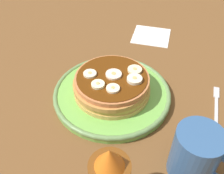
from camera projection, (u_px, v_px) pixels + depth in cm
name	position (u px, v px, depth cm)	size (l,w,h in cm)	color
ground_plane	(112.00, 101.00, 58.07)	(140.00, 140.00, 3.00)	brown
plate	(112.00, 93.00, 56.37)	(26.46, 26.46, 1.87)	#72B74C
pancake_stack	(111.00, 85.00, 54.44)	(17.74, 17.25, 4.36)	tan
banana_slice_0	(112.00, 74.00, 53.46)	(3.47, 3.47, 0.72)	#F9E1C5
banana_slice_1	(113.00, 89.00, 50.01)	(2.76, 2.76, 0.72)	#FBE9BE
banana_slice_2	(98.00, 85.00, 50.84)	(2.77, 2.77, 0.80)	#F6F1BD
banana_slice_3	(135.00, 70.00, 54.36)	(3.15, 3.15, 0.78)	#F3E7B3
banana_slice_4	(135.00, 79.00, 51.93)	(3.25, 3.25, 0.94)	beige
banana_slice_5	(90.00, 74.00, 53.45)	(2.87, 2.87, 0.69)	beige
coffee_mug	(197.00, 155.00, 39.99)	(11.37, 7.71, 9.92)	#33598C
napkin	(151.00, 36.00, 76.25)	(11.00, 11.00, 0.30)	white
fork	(216.00, 104.00, 54.99)	(5.33, 12.56, 0.50)	silver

